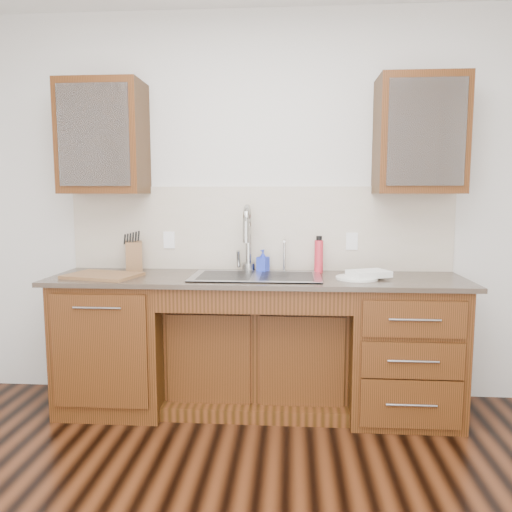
# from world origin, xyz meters

# --- Properties ---
(wall_back) EXTENTS (4.00, 0.10, 2.70)m
(wall_back) POSITION_xyz_m (0.00, 1.80, 1.35)
(wall_back) COLOR silver
(wall_back) RESTS_ON ground
(base_cabinet_left) EXTENTS (0.70, 0.62, 0.88)m
(base_cabinet_left) POSITION_xyz_m (-0.95, 1.44, 0.44)
(base_cabinet_left) COLOR #593014
(base_cabinet_left) RESTS_ON ground
(base_cabinet_center) EXTENTS (1.20, 0.44, 0.70)m
(base_cabinet_center) POSITION_xyz_m (0.00, 1.53, 0.35)
(base_cabinet_center) COLOR #593014
(base_cabinet_center) RESTS_ON ground
(base_cabinet_right) EXTENTS (0.70, 0.62, 0.88)m
(base_cabinet_right) POSITION_xyz_m (0.95, 1.44, 0.44)
(base_cabinet_right) COLOR #593014
(base_cabinet_right) RESTS_ON ground
(countertop) EXTENTS (2.70, 0.65, 0.03)m
(countertop) POSITION_xyz_m (0.00, 1.43, 0.90)
(countertop) COLOR #84705B
(countertop) RESTS_ON base_cabinet_left
(backsplash) EXTENTS (2.70, 0.02, 0.59)m
(backsplash) POSITION_xyz_m (0.00, 1.74, 1.21)
(backsplash) COLOR beige
(backsplash) RESTS_ON wall_back
(sink) EXTENTS (0.84, 0.46, 0.19)m
(sink) POSITION_xyz_m (0.00, 1.41, 0.83)
(sink) COLOR #9E9EA5
(sink) RESTS_ON countertop
(faucet) EXTENTS (0.04, 0.04, 0.40)m
(faucet) POSITION_xyz_m (-0.07, 1.64, 1.11)
(faucet) COLOR #999993
(faucet) RESTS_ON countertop
(filter_tap) EXTENTS (0.02, 0.02, 0.24)m
(filter_tap) POSITION_xyz_m (0.18, 1.65, 1.03)
(filter_tap) COLOR #999993
(filter_tap) RESTS_ON countertop
(upper_cabinet_left) EXTENTS (0.55, 0.34, 0.75)m
(upper_cabinet_left) POSITION_xyz_m (-1.05, 1.58, 1.83)
(upper_cabinet_left) COLOR #593014
(upper_cabinet_left) RESTS_ON wall_back
(upper_cabinet_right) EXTENTS (0.55, 0.34, 0.75)m
(upper_cabinet_right) POSITION_xyz_m (1.05, 1.58, 1.83)
(upper_cabinet_right) COLOR #593014
(upper_cabinet_right) RESTS_ON wall_back
(outlet_left) EXTENTS (0.08, 0.01, 0.12)m
(outlet_left) POSITION_xyz_m (-0.65, 1.73, 1.12)
(outlet_left) COLOR white
(outlet_left) RESTS_ON backsplash
(outlet_right) EXTENTS (0.08, 0.01, 0.12)m
(outlet_right) POSITION_xyz_m (0.65, 1.73, 1.12)
(outlet_right) COLOR white
(outlet_right) RESTS_ON backsplash
(soap_bottle) EXTENTS (0.09, 0.10, 0.16)m
(soap_bottle) POSITION_xyz_m (0.03, 1.62, 0.99)
(soap_bottle) COLOR blue
(soap_bottle) RESTS_ON countertop
(water_bottle) EXTENTS (0.06, 0.06, 0.22)m
(water_bottle) POSITION_xyz_m (0.42, 1.62, 1.02)
(water_bottle) COLOR red
(water_bottle) RESTS_ON countertop
(plate) EXTENTS (0.32, 0.32, 0.01)m
(plate) POSITION_xyz_m (0.65, 1.38, 0.92)
(plate) COLOR white
(plate) RESTS_ON countertop
(dish_towel) EXTENTS (0.29, 0.26, 0.04)m
(dish_towel) POSITION_xyz_m (0.72, 1.40, 0.94)
(dish_towel) COLOR white
(dish_towel) RESTS_ON plate
(knife_block) EXTENTS (0.16, 0.21, 0.20)m
(knife_block) POSITION_xyz_m (-0.89, 1.66, 1.01)
(knife_block) COLOR brown
(knife_block) RESTS_ON countertop
(cutting_board) EXTENTS (0.51, 0.41, 0.02)m
(cutting_board) POSITION_xyz_m (-1.00, 1.34, 0.92)
(cutting_board) COLOR #A27324
(cutting_board) RESTS_ON countertop
(cup_left_a) EXTENTS (0.15, 0.15, 0.11)m
(cup_left_a) POSITION_xyz_m (-1.16, 1.58, 1.78)
(cup_left_a) COLOR white
(cup_left_a) RESTS_ON upper_cabinet_left
(cup_left_b) EXTENTS (0.13, 0.13, 0.09)m
(cup_left_b) POSITION_xyz_m (-1.00, 1.58, 1.77)
(cup_left_b) COLOR white
(cup_left_b) RESTS_ON upper_cabinet_left
(cup_right_a) EXTENTS (0.14, 0.14, 0.09)m
(cup_right_a) POSITION_xyz_m (0.94, 1.58, 1.77)
(cup_right_a) COLOR white
(cup_right_a) RESTS_ON upper_cabinet_right
(cup_right_b) EXTENTS (0.13, 0.13, 0.09)m
(cup_right_b) POSITION_xyz_m (1.10, 1.58, 1.77)
(cup_right_b) COLOR white
(cup_right_b) RESTS_ON upper_cabinet_right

